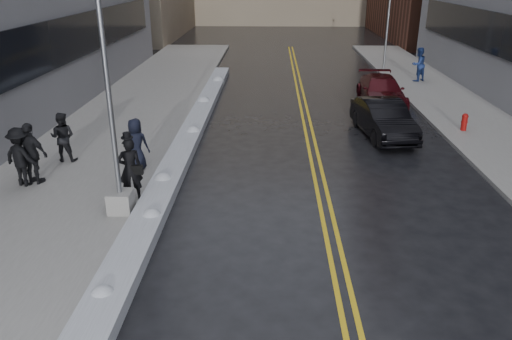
# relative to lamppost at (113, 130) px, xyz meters

# --- Properties ---
(ground) EXTENTS (160.00, 160.00, 0.00)m
(ground) POSITION_rel_lamppost_xyz_m (3.30, -2.00, -2.53)
(ground) COLOR black
(ground) RESTS_ON ground
(sidewalk_west) EXTENTS (5.50, 50.00, 0.15)m
(sidewalk_west) POSITION_rel_lamppost_xyz_m (-2.45, 8.00, -2.46)
(sidewalk_west) COLOR gray
(sidewalk_west) RESTS_ON ground
(sidewalk_east) EXTENTS (4.00, 50.00, 0.15)m
(sidewalk_east) POSITION_rel_lamppost_xyz_m (13.30, 8.00, -2.46)
(sidewalk_east) COLOR gray
(sidewalk_east) RESTS_ON ground
(lane_line_left) EXTENTS (0.12, 50.00, 0.01)m
(lane_line_left) POSITION_rel_lamppost_xyz_m (5.65, 8.00, -2.53)
(lane_line_left) COLOR gold
(lane_line_left) RESTS_ON ground
(lane_line_right) EXTENTS (0.12, 50.00, 0.01)m
(lane_line_right) POSITION_rel_lamppost_xyz_m (5.95, 8.00, -2.53)
(lane_line_right) COLOR gold
(lane_line_right) RESTS_ON ground
(snow_ridge) EXTENTS (0.90, 30.00, 0.34)m
(snow_ridge) POSITION_rel_lamppost_xyz_m (0.85, 6.00, -2.36)
(snow_ridge) COLOR silver
(snow_ridge) RESTS_ON ground
(lamppost) EXTENTS (0.65, 0.65, 7.62)m
(lamppost) POSITION_rel_lamppost_xyz_m (0.00, 0.00, 0.00)
(lamppost) COLOR gray
(lamppost) RESTS_ON sidewalk_west
(fire_hydrant) EXTENTS (0.26, 0.26, 0.73)m
(fire_hydrant) POSITION_rel_lamppost_xyz_m (12.30, 8.00, -1.98)
(fire_hydrant) COLOR maroon
(fire_hydrant) RESTS_ON sidewalk_east
(traffic_signal) EXTENTS (0.16, 0.20, 6.00)m
(traffic_signal) POSITION_rel_lamppost_xyz_m (11.80, 22.00, 0.87)
(traffic_signal) COLOR gray
(traffic_signal) RESTS_ON sidewalk_east
(pedestrian_fedora) EXTENTS (0.81, 0.68, 1.90)m
(pedestrian_fedora) POSITION_rel_lamppost_xyz_m (0.10, 0.83, -1.44)
(pedestrian_fedora) COLOR black
(pedestrian_fedora) RESTS_ON sidewalk_west
(pedestrian_b) EXTENTS (0.85, 0.67, 1.76)m
(pedestrian_b) POSITION_rel_lamppost_xyz_m (-3.12, 3.92, -1.51)
(pedestrian_b) COLOR black
(pedestrian_b) RESTS_ON sidewalk_west
(pedestrian_c) EXTENTS (0.92, 0.66, 1.75)m
(pedestrian_c) POSITION_rel_lamppost_xyz_m (-0.36, 3.27, -1.51)
(pedestrian_c) COLOR black
(pedestrian_c) RESTS_ON sidewalk_west
(pedestrian_d) EXTENTS (1.25, 0.81, 1.98)m
(pedestrian_d) POSITION_rel_lamppost_xyz_m (-3.28, 1.91, -1.39)
(pedestrian_d) COLOR black
(pedestrian_d) RESTS_ON sidewalk_west
(pedestrian_e) EXTENTS (1.38, 1.07, 1.88)m
(pedestrian_e) POSITION_rel_lamppost_xyz_m (-3.55, 1.76, -1.45)
(pedestrian_e) COLOR black
(pedestrian_e) RESTS_ON sidewalk_west
(pedestrian_east) EXTENTS (1.23, 1.16, 2.00)m
(pedestrian_east) POSITION_rel_lamppost_xyz_m (12.98, 17.98, -1.38)
(pedestrian_east) COLOR navy
(pedestrian_east) RESTS_ON sidewalk_east
(car_black) EXTENTS (2.16, 4.73, 1.50)m
(car_black) POSITION_rel_lamppost_xyz_m (8.80, 7.55, -1.78)
(car_black) COLOR black
(car_black) RESTS_ON ground
(car_maroon) EXTENTS (2.14, 5.04, 1.45)m
(car_maroon) POSITION_rel_lamppost_xyz_m (9.74, 12.63, -1.81)
(car_maroon) COLOR #3A090E
(car_maroon) RESTS_ON ground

